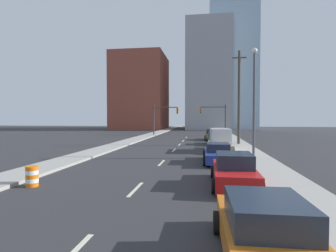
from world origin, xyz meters
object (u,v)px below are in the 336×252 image
at_px(street_lamp, 254,95).
at_px(box_truck_tan, 220,141).
at_px(sedan_brown, 212,135).
at_px(utility_pole_right_mid, 239,97).
at_px(sedan_orange, 266,234).
at_px(sedan_blue, 218,153).
at_px(traffic_barrel, 32,176).
at_px(sedan_green, 215,139).
at_px(sedan_red, 234,171).
at_px(traffic_signal_left, 161,116).
at_px(traffic_signal_right, 217,115).

distance_m(street_lamp, box_truck_tan, 6.06).
bearing_deg(sedan_brown, utility_pole_right_mid, -65.93).
distance_m(sedan_orange, sedan_blue, 13.05).
distance_m(traffic_barrel, sedan_green, 22.78).
distance_m(sedan_red, sedan_green, 19.38).
height_order(street_lamp, sedan_red, street_lamp).
bearing_deg(traffic_barrel, box_truck_tan, 56.95).
bearing_deg(sedan_green, traffic_signal_left, 118.34).
bearing_deg(street_lamp, traffic_signal_left, 114.95).
bearing_deg(sedan_brown, box_truck_tan, -86.42).
xyz_separation_m(traffic_barrel, street_lamp, (11.79, 10.54, 4.55)).
bearing_deg(sedan_blue, traffic_barrel, -139.03).
bearing_deg(street_lamp, utility_pole_right_mid, 89.85).
bearing_deg(utility_pole_right_mid, sedan_green, 168.84).
bearing_deg(traffic_barrel, sedan_blue, 41.71).
distance_m(traffic_barrel, sedan_brown, 28.82).
relative_size(street_lamp, sedan_brown, 1.80).
bearing_deg(sedan_orange, sedan_blue, 90.74).
height_order(sedan_red, sedan_blue, sedan_red).
relative_size(traffic_signal_right, sedan_green, 1.17).
bearing_deg(traffic_signal_left, utility_pole_right_mid, -52.71).
relative_size(sedan_orange, sedan_blue, 0.94).
height_order(sedan_red, box_truck_tan, box_truck_tan).
height_order(utility_pole_right_mid, sedan_red, utility_pole_right_mid).
height_order(traffic_barrel, sedan_green, sedan_green).
relative_size(sedan_red, box_truck_tan, 0.79).
relative_size(utility_pole_right_mid, sedan_green, 2.32).
relative_size(traffic_signal_left, utility_pole_right_mid, 0.50).
height_order(street_lamp, sedan_orange, street_lamp).
relative_size(traffic_signal_left, box_truck_tan, 0.96).
relative_size(traffic_signal_right, traffic_barrel, 5.80).
distance_m(traffic_signal_left, utility_pole_right_mid, 19.55).
relative_size(traffic_signal_right, box_truck_tan, 0.96).
bearing_deg(sedan_red, traffic_barrel, -170.48).
bearing_deg(box_truck_tan, street_lamp, -59.56).
distance_m(traffic_signal_right, sedan_red, 34.45).
bearing_deg(sedan_green, utility_pole_right_mid, -14.19).
relative_size(street_lamp, box_truck_tan, 1.52).
height_order(sedan_blue, sedan_green, sedan_green).
bearing_deg(traffic_signal_left, traffic_barrel, -90.06).
bearing_deg(utility_pole_right_mid, traffic_barrel, -120.17).
xyz_separation_m(traffic_barrel, sedan_brown, (8.89, 27.42, 0.23)).
bearing_deg(sedan_orange, utility_pole_right_mid, 83.06).
relative_size(traffic_signal_right, sedan_orange, 1.22).
relative_size(traffic_signal_right, utility_pole_right_mid, 0.50).
xyz_separation_m(traffic_signal_right, utility_pole_right_mid, (1.82, -15.47, 2.00)).
distance_m(traffic_signal_left, box_truck_tan, 23.52).
bearing_deg(traffic_signal_right, sedan_blue, -92.35).
xyz_separation_m(street_lamp, box_truck_tan, (-2.45, 3.83, -4.01)).
distance_m(utility_pole_right_mid, sedan_brown, 9.10).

